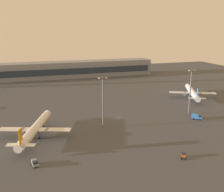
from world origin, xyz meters
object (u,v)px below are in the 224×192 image
Objects in this scene: airplane_mid_apron at (35,129)px; pushback_tug at (184,155)px; catering_truck at (196,117)px; maintenance_van at (35,163)px; apron_light_east at (103,99)px; apron_light_west at (190,89)px; airplane_taxiway_distant at (192,92)px.

airplane_mid_apron is 67.53m from pushback_tug.
airplane_mid_apron reaches higher than catering_truck.
maintenance_van is 0.17× the size of apron_light_east.
airplane_mid_apron is 9.53× the size of maintenance_van.
airplane_mid_apron is 35.44m from apron_light_east.
apron_light_east is (-21.84, 40.31, 14.09)m from pushback_tug.
pushback_tug is 47.96m from apron_light_east.
apron_light_west is at bearing 85.64° from pushback_tug.
apron_light_west is (1.22, 9.57, 13.65)m from catering_truck.
airplane_taxiway_distant is at bearing 84.93° from pushback_tug.
airplane_mid_apron reaches higher than maintenance_van.
apron_light_east is 55.25m from apron_light_west.
airplane_mid_apron is at bearing -53.77° from catering_truck.
apron_light_east reaches higher than airplane_mid_apron.
apron_light_west reaches higher than catering_truck.
pushback_tug is 58.65m from apron_light_west.
airplane_taxiway_distant is 11.33× the size of pushback_tug.
apron_light_west reaches higher than maintenance_van.
airplane_mid_apron is at bearing -176.68° from apron_light_east.
apron_light_west reaches higher than pushback_tug.
catering_truck reaches higher than pushback_tug.
maintenance_van is 0.16× the size of apron_light_west.
maintenance_van is at bearing -158.61° from apron_light_west.
airplane_taxiway_distant is 6.82× the size of catering_truck.
apron_light_west reaches higher than airplane_mid_apron.
maintenance_van is 97.12m from apron_light_west.
apron_light_east reaches higher than maintenance_van.
pushback_tug is 0.13× the size of apron_light_east.
apron_light_west is at bearing 6.24° from apron_light_east.
maintenance_van reaches higher than pushback_tug.
apron_light_east reaches higher than pushback_tug.
catering_truck is at bearing -97.28° from apron_light_west.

